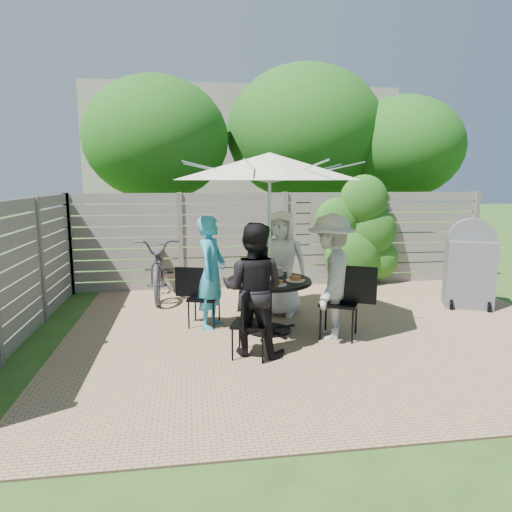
{
  "coord_description": "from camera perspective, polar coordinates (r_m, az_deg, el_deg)",
  "views": [
    {
      "loc": [
        -1.83,
        -5.6,
        2.09
      ],
      "look_at": [
        -0.92,
        0.57,
        1.04
      ],
      "focal_mm": 32.0,
      "sensor_mm": 36.0,
      "label": 1
    }
  ],
  "objects": [
    {
      "name": "plate_front",
      "position": [
        5.86,
        0.85,
        -3.44
      ],
      "size": [
        0.26,
        0.26,
        0.06
      ],
      "color": "white",
      "rests_on": "patio_table"
    },
    {
      "name": "bicycle",
      "position": [
        8.36,
        -11.94,
        -1.25
      ],
      "size": [
        0.76,
        2.1,
        1.1
      ],
      "primitive_type": "imported",
      "rotation": [
        0.0,
        0.0,
        0.01
      ],
      "color": "#333338",
      "rests_on": "ground"
    },
    {
      "name": "chair_back",
      "position": [
        7.23,
        3.37,
        -4.99
      ],
      "size": [
        0.58,
        0.69,
        0.91
      ],
      "rotation": [
        0.0,
        0.0,
        4.26
      ],
      "color": "black",
      "rests_on": "ground"
    },
    {
      "name": "patio_table",
      "position": [
        6.26,
        1.63,
        -4.95
      ],
      "size": [
        1.49,
        1.49,
        0.75
      ],
      "rotation": [
        0.0,
        0.0,
        -0.4
      ],
      "color": "black",
      "rests_on": "ground"
    },
    {
      "name": "person_left",
      "position": [
        6.43,
        -5.58,
        -2.08
      ],
      "size": [
        0.58,
        0.68,
        1.59
      ],
      "primitive_type": "imported",
      "rotation": [
        0.0,
        0.0,
        7.45
      ],
      "color": "teal",
      "rests_on": "ground"
    },
    {
      "name": "chair_left",
      "position": [
        6.6,
        -6.61,
        -6.59
      ],
      "size": [
        0.66,
        0.51,
        0.86
      ],
      "rotation": [
        0.0,
        0.0,
        6.0
      ],
      "color": "black",
      "rests_on": "ground"
    },
    {
      "name": "glass_left",
      "position": [
        6.15,
        -0.93,
        -2.37
      ],
      "size": [
        0.07,
        0.07,
        0.14
      ],
      "primitive_type": "cylinder",
      "color": "silver",
      "rests_on": "patio_table"
    },
    {
      "name": "coffee_cup",
      "position": [
        6.38,
        2.97,
        -2.04
      ],
      "size": [
        0.08,
        0.08,
        0.12
      ],
      "primitive_type": "cylinder",
      "color": "#C6B293",
      "rests_on": "patio_table"
    },
    {
      "name": "chair_front",
      "position": [
        5.44,
        -0.71,
        -10.13
      ],
      "size": [
        0.52,
        0.65,
        0.85
      ],
      "rotation": [
        0.0,
        0.0,
        1.22
      ],
      "color": "black",
      "rests_on": "ground"
    },
    {
      "name": "backyard_envelope",
      "position": [
        16.01,
        -1.52,
        11.44
      ],
      "size": [
        60.0,
        60.0,
        5.0
      ],
      "color": "#2F4E18",
      "rests_on": "ground"
    },
    {
      "name": "plate_left",
      "position": [
        6.29,
        -1.55,
        -2.53
      ],
      "size": [
        0.26,
        0.26,
        0.06
      ],
      "color": "white",
      "rests_on": "patio_table"
    },
    {
      "name": "plate_extra",
      "position": [
        5.88,
        2.69,
        -3.41
      ],
      "size": [
        0.24,
        0.24,
        0.06
      ],
      "color": "white",
      "rests_on": "patio_table"
    },
    {
      "name": "plate_back",
      "position": [
        6.54,
        2.36,
        -2.06
      ],
      "size": [
        0.26,
        0.26,
        0.06
      ],
      "color": "white",
      "rests_on": "patio_table"
    },
    {
      "name": "umbrella",
      "position": [
        6.06,
        1.71,
        11.14
      ],
      "size": [
        3.29,
        3.29,
        2.43
      ],
      "rotation": [
        0.0,
        0.0,
        -0.4
      ],
      "color": "silver",
      "rests_on": "ground"
    },
    {
      "name": "plate_right",
      "position": [
        6.13,
        4.93,
        -2.88
      ],
      "size": [
        0.26,
        0.26,
        0.06
      ],
      "color": "white",
      "rests_on": "patio_table"
    },
    {
      "name": "bbq_grill",
      "position": [
        8.23,
        25.11,
        -1.26
      ],
      "size": [
        0.88,
        0.8,
        1.48
      ],
      "rotation": [
        0.0,
        0.0,
        -0.41
      ],
      "color": "#5D5D62",
      "rests_on": "ground"
    },
    {
      "name": "syrup_jug",
      "position": [
        6.25,
        1.21,
        -2.09
      ],
      "size": [
        0.09,
        0.09,
        0.16
      ],
      "primitive_type": "cylinder",
      "color": "#59280C",
      "rests_on": "patio_table"
    },
    {
      "name": "person_front",
      "position": [
        5.41,
        -0.35,
        -4.23
      ],
      "size": [
        0.95,
        0.86,
        1.6
      ],
      "primitive_type": "imported",
      "rotation": [
        0.0,
        0.0,
        2.74
      ],
      "color": "black",
      "rests_on": "ground"
    },
    {
      "name": "person_back",
      "position": [
        6.99,
        3.19,
        -0.96
      ],
      "size": [
        0.94,
        0.79,
        1.63
      ],
      "primitive_type": "imported",
      "rotation": [
        0.0,
        0.0,
        5.88
      ],
      "color": "silver",
      "rests_on": "ground"
    },
    {
      "name": "glass_front",
      "position": [
        5.92,
        2.07,
        -2.85
      ],
      "size": [
        0.07,
        0.07,
        0.14
      ],
      "primitive_type": "cylinder",
      "color": "silver",
      "rests_on": "patio_table"
    },
    {
      "name": "chair_right",
      "position": [
        6.18,
        10.46,
        -7.46
      ],
      "size": [
        0.75,
        0.64,
        0.99
      ],
      "rotation": [
        0.0,
        0.0,
        2.68
      ],
      "color": "black",
      "rests_on": "ground"
    },
    {
      "name": "person_right",
      "position": [
        6.06,
        9.32,
        -2.59
      ],
      "size": [
        0.99,
        1.23,
        1.66
      ],
      "primitive_type": "imported",
      "rotation": [
        0.0,
        0.0,
        4.31
      ],
      "color": "#A2A09D",
      "rests_on": "ground"
    },
    {
      "name": "glass_back",
      "position": [
        6.46,
        1.26,
        -1.79
      ],
      "size": [
        0.07,
        0.07,
        0.14
      ],
      "primitive_type": "cylinder",
      "color": "silver",
      "rests_on": "patio_table"
    },
    {
      "name": "glass_right",
      "position": [
        6.24,
        4.19,
        -2.23
      ],
      "size": [
        0.07,
        0.07,
        0.14
      ],
      "primitive_type": "cylinder",
      "color": "silver",
      "rests_on": "patio_table"
    }
  ]
}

